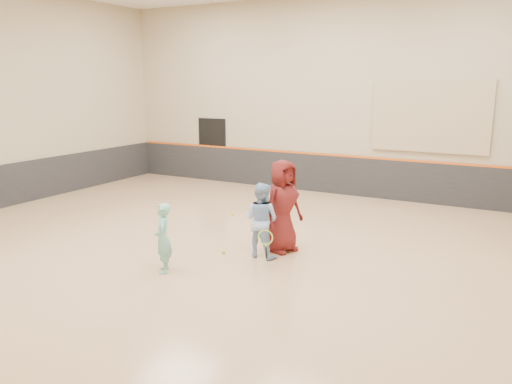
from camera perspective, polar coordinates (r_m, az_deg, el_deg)
The scene contains 14 objects.
room at distance 10.47m, azimuth -2.34°, elevation -2.06°, with size 15.04×12.04×6.22m.
wainscot_back at distance 15.83m, azimuth 8.77°, elevation 1.98°, with size 14.90×0.04×1.20m, color #232326.
wainscot_left at distance 15.63m, azimuth -26.61°, elevation 0.66°, with size 0.04×11.90×1.20m, color #232326.
accent_stripe at distance 15.72m, azimuth 8.83°, elevation 4.19°, with size 14.90×0.03×0.06m, color #D85914.
acoustic_panel at distance 14.88m, azimuth 19.28°, elevation 8.15°, with size 3.20×0.08×2.00m, color tan.
doorway at distance 17.75m, azimuth -5.01°, elevation 4.84°, with size 1.10×0.05×2.20m, color black.
girl at distance 9.30m, azimuth -10.59°, elevation -5.20°, with size 0.47×0.31×1.30m, color #72C6B6.
instructor at distance 9.93m, azimuth 0.61°, elevation -3.21°, with size 0.73×0.57×1.51m, color #93B6E4.
young_man at distance 10.21m, azimuth 3.06°, elevation -1.62°, with size 0.94×0.61×1.92m, color #5D1616.
held_racket at distance 9.46m, azimuth 1.07°, elevation -5.22°, with size 0.37×0.37×0.58m, color #AECD2D, non-canonical shape.
spare_racket at distance 12.18m, azimuth -0.12°, elevation -3.77°, with size 0.62×0.62×0.07m, color #BCD52E, non-canonical shape.
ball_under_racket at distance 10.30m, azimuth -3.72°, elevation -6.86°, with size 0.07×0.07×0.07m, color #BFD130.
ball_in_hand at distance 9.95m, azimuth 3.10°, elevation -0.91°, with size 0.07×0.07×0.07m, color yellow.
ball_beside_spare at distance 13.17m, azimuth -2.72°, elevation -2.54°, with size 0.07×0.07×0.07m, color #D9ED37.
Camera 1 is at (5.19, -8.71, 3.43)m, focal length 35.00 mm.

